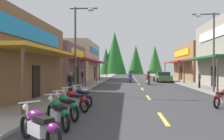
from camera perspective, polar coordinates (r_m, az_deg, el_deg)
name	(u,v)px	position (r m, az deg, el deg)	size (l,w,h in m)	color
ground	(138,83)	(30.62, 6.36, -3.23)	(9.41, 87.87, 0.10)	#38383A
sidewalk_left	(93,82)	(30.92, -4.60, -2.99)	(2.34, 87.87, 0.12)	gray
sidewalk_right	(184,83)	(31.43, 17.14, -2.95)	(2.34, 87.87, 0.12)	gray
centerline_dashes	(137,81)	(34.38, 6.08, -2.73)	(0.16, 63.43, 0.01)	#E0C64C
storefront_left_middle	(51,65)	(27.74, -14.61, 1.20)	(8.06, 9.32, 4.56)	brown
storefront_left_far	(73,61)	(40.95, -9.49, 2.13)	(9.34, 13.89, 6.23)	tan
storefront_right_far	(203,63)	(38.96, 21.41, 1.64)	(8.61, 13.46, 5.47)	olive
streetlamp_left	(79,38)	(17.07, -7.98, 7.75)	(2.03, 0.30, 6.31)	#474C51
streetlamp_right	(210,41)	(19.09, 22.76, 6.55)	(2.03, 0.30, 6.08)	#474C51
motorcycle_parked_right_3	(223,97)	(12.92, 25.44, -5.96)	(1.53, 1.63, 1.04)	black
motorcycle_parked_left_0	(39,126)	(6.27, -17.37, -12.82)	(1.64, 1.52, 1.04)	black
motorcycle_parked_left_1	(58,112)	(7.92, -13.12, -10.00)	(1.31, 1.81, 1.04)	black
motorcycle_parked_left_2	(66,106)	(9.21, -11.28, -8.52)	(1.47, 1.69, 1.04)	black
motorcycle_parked_left_3	(74,100)	(10.80, -9.29, -7.19)	(1.73, 1.43, 1.04)	black
motorcycle_parked_left_4	(82,96)	(12.10, -7.45, -6.36)	(1.44, 1.71, 1.04)	black
rider_cruising_lead	(148,79)	(27.32, 8.82, -2.20)	(0.60, 2.14, 1.57)	black
rider_cruising_trailing	(130,78)	(31.32, 4.47, -1.86)	(0.60, 2.14, 1.57)	black
pedestrian_by_shop	(199,79)	(22.86, 20.57, -2.12)	(0.40, 0.51, 1.57)	black
pedestrian_browsing	(70,81)	(17.68, -10.11, -2.77)	(0.44, 0.44, 1.61)	black
pedestrian_strolling	(82,76)	(24.86, -7.23, -1.52)	(0.33, 0.56, 1.81)	#333F8C
parked_car_curbside	(163,77)	(33.17, 12.26, -1.68)	(2.22, 4.38, 1.40)	#4C723F
treeline_backdrop	(125,56)	(76.34, 3.10, 3.37)	(21.03, 10.00, 13.68)	#296A23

